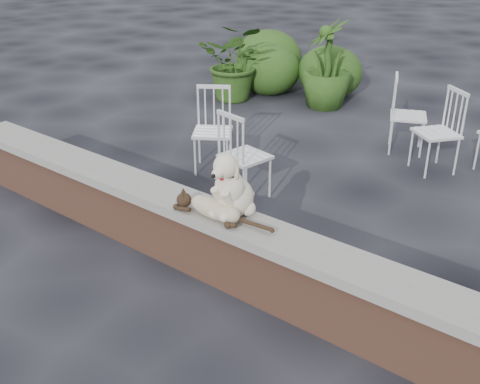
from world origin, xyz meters
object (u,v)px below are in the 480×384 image
Objects in this scene: dog at (235,182)px; potted_plant_a at (236,62)px; cat at (214,208)px; chair_e at (409,115)px; chair_b at (437,132)px; chair_c at (245,155)px; potted_plant_b at (327,64)px; chair_a at (213,131)px.

dog is 4.93m from potted_plant_a.
dog is 0.25m from cat.
chair_e is at bearing 88.68° from dog.
dog is at bearing -60.31° from chair_b.
chair_c is 3.47m from potted_plant_a.
chair_e is at bearing -29.07° from potted_plant_b.
chair_a is at bearing 132.93° from dog.
potted_plant_a is at bearing -39.80° from chair_c.
cat is at bearing -83.03° from chair_a.
chair_a is at bearing -14.90° from chair_c.
chair_b is 2.24m from chair_c.
chair_c is 1.00× the size of chair_e.
chair_b is 0.79× the size of potted_plant_a.
dog is at bearing 156.79° from chair_e.
chair_b and chair_c have the same top height.
chair_e is (1.49, 1.90, 0.00)m from chair_a.
chair_b is 3.59m from potted_plant_a.
chair_e is at bearing -98.86° from chair_c.
potted_plant_b is (1.30, 0.53, 0.06)m from potted_plant_a.
cat is 0.77× the size of potted_plant_b.
chair_c is at bearing 116.68° from cat.
chair_a is 0.71× the size of potted_plant_b.
chair_b reaches higher than cat.
chair_a is at bearing -85.74° from potted_plant_b.
chair_e is 1.96m from potted_plant_b.
potted_plant_b is at bearing 109.59° from dog.
potted_plant_a reaches higher than chair_a.
chair_b is at bearing -114.04° from chair_c.
chair_e is (0.77, 2.24, 0.00)m from chair_c.
chair_c reaches higher than cat.
chair_a is at bearing 117.62° from chair_e.
dog is 4.73m from potted_plant_b.
chair_a is (-1.47, 1.69, -0.20)m from cat.
chair_c is at bearing -49.91° from potted_plant_a.
chair_e is at bearing -179.80° from chair_b.
cat is 4.84m from potted_plant_b.
potted_plant_b is at bearing -63.52° from chair_c.
potted_plant_a is (-2.98, 4.01, -0.07)m from cat.
potted_plant_b is at bearing 36.71° from chair_e.
cat is 1.56m from chair_c.
potted_plant_a is (-2.23, 2.65, 0.13)m from chair_c.
chair_c is 0.71× the size of potted_plant_b.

